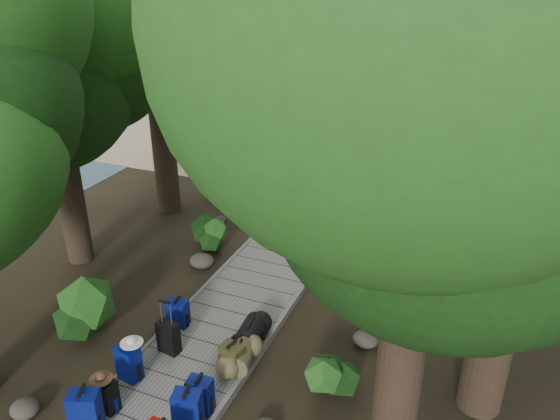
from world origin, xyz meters
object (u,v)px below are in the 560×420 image
at_px(backpack_left_b, 106,394).
at_px(kayak, 296,136).
at_px(backpack_right_b, 188,409).
at_px(lone_suitcase_on_sand, 365,156).
at_px(backpack_left_c, 129,361).
at_px(duffel_right_khaki, 240,356).
at_px(backpack_right_c, 200,394).
at_px(sun_lounger, 447,150).
at_px(backpack_left_a, 85,411).
at_px(backpack_right_d, 232,357).
at_px(suitcase_on_boardwalk, 168,337).
at_px(duffel_right_black, 251,333).
at_px(backpack_left_d, 178,312).

relative_size(backpack_left_b, kayak, 0.20).
distance_m(backpack_right_b, lone_suitcase_on_sand, 12.09).
xyz_separation_m(backpack_left_c, duffel_right_khaki, (1.55, 0.95, -0.14)).
bearing_deg(duffel_right_khaki, backpack_right_c, -108.24).
bearing_deg(lone_suitcase_on_sand, sun_lounger, 41.55).
bearing_deg(backpack_right_c, kayak, 101.13).
xyz_separation_m(backpack_left_a, backpack_right_d, (1.37, 1.96, -0.11)).
bearing_deg(backpack_left_a, kayak, 76.23).
bearing_deg(duffel_right_khaki, suitcase_on_boardwalk, 173.67).
distance_m(backpack_left_a, backpack_right_c, 1.65).
bearing_deg(sun_lounger, duffel_right_black, -108.96).
bearing_deg(backpack_right_b, backpack_right_d, 74.10).
relative_size(backpack_left_c, suitcase_on_boardwalk, 1.16).
relative_size(backpack_left_a, duffel_right_khaki, 1.26).
relative_size(backpack_left_a, sun_lounger, 0.46).
xyz_separation_m(backpack_left_c, backpack_right_c, (1.43, -0.16, -0.03)).
distance_m(suitcase_on_boardwalk, sun_lounger, 12.89).
xyz_separation_m(backpack_right_c, backpack_right_d, (0.06, 0.95, -0.03)).
bearing_deg(kayak, backpack_right_d, -82.79).
bearing_deg(lone_suitcase_on_sand, backpack_right_b, -81.85).
distance_m(backpack_left_d, backpack_right_b, 2.55).
distance_m(backpack_left_b, backpack_left_d, 2.24).
distance_m(backpack_left_b, duffel_right_black, 2.65).
bearing_deg(duffel_right_black, kayak, 102.59).
height_order(backpack_right_b, duffel_right_khaki, backpack_right_b).
height_order(lone_suitcase_on_sand, sun_lounger, lone_suitcase_on_sand).
height_order(suitcase_on_boardwalk, kayak, suitcase_on_boardwalk).
distance_m(backpack_left_c, duffel_right_khaki, 1.82).
distance_m(duffel_right_khaki, sun_lounger, 12.50).
bearing_deg(backpack_right_c, suitcase_on_boardwalk, 137.05).
relative_size(backpack_right_d, duffel_right_black, 0.83).
bearing_deg(kayak, backpack_left_d, -88.92).
xyz_separation_m(backpack_left_d, kayak, (-2.09, 11.59, -0.23)).
distance_m(kayak, sun_lounger, 5.54).
relative_size(backpack_right_d, sun_lounger, 0.33).
xyz_separation_m(backpack_right_b, backpack_right_c, (-0.03, 0.39, -0.05)).
height_order(backpack_left_c, duffel_right_black, backpack_left_c).
distance_m(backpack_left_a, lone_suitcase_on_sand, 12.74).
bearing_deg(duffel_right_black, backpack_left_c, -137.92).
bearing_deg(backpack_left_d, duffel_right_black, -4.43).
distance_m(backpack_right_d, duffel_right_black, 0.78).
bearing_deg(backpack_right_d, backpack_left_d, 166.46).
xyz_separation_m(backpack_left_d, lone_suitcase_on_sand, (0.99, 10.01, -0.08)).
distance_m(backpack_right_b, kayak, 14.13).
xyz_separation_m(backpack_left_d, duffel_right_black, (1.50, 0.04, -0.07)).
height_order(backpack_right_d, kayak, backpack_right_d).
relative_size(backpack_left_b, sun_lounger, 0.35).
distance_m(backpack_left_d, kayak, 11.78).
xyz_separation_m(suitcase_on_boardwalk, sun_lounger, (3.19, 12.49, -0.12)).
distance_m(backpack_right_b, backpack_right_d, 1.34).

